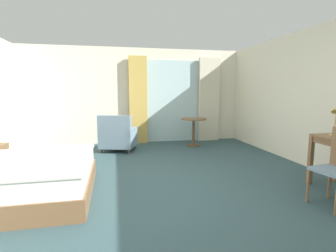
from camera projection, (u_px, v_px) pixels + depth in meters
ground at (156, 194)px, 3.65m from camera, size 6.54×7.80×0.10m
wall_back at (135, 96)px, 7.01m from camera, size 6.14×0.12×2.56m
balcony_glass_door at (174, 101)px, 7.17m from camera, size 1.57×0.02×2.25m
curtain_panel_left at (138, 100)px, 6.86m from camera, size 0.48×0.10×2.33m
curtain_panel_right at (209, 100)px, 7.27m from camera, size 0.60×0.10×2.33m
bed at (9, 179)px, 3.31m from camera, size 1.99×1.74×1.06m
desk_lamp at (336, 114)px, 3.56m from camera, size 0.25×0.24×0.48m
armchair_by_window at (118, 137)px, 6.01m from camera, size 0.93×0.90×0.87m
round_cafe_table at (194, 126)px, 6.58m from camera, size 0.65×0.65×0.71m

